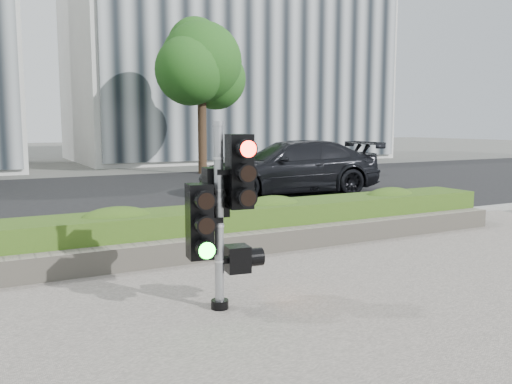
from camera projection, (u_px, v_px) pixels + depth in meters
ground at (267, 296)px, 6.61m from camera, size 120.00×120.00×0.00m
sidewalk at (416, 379)px, 4.42m from camera, size 16.00×11.00×0.03m
road at (97, 197)px, 15.38m from camera, size 60.00×13.00×0.02m
curb at (179, 242)px, 9.37m from camera, size 60.00×0.25×0.12m
stone_wall at (207, 248)px, 8.25m from camera, size 12.00×0.32×0.34m
hedge at (191, 230)px, 8.80m from camera, size 12.00×1.00×0.68m
building_right at (226, 59)px, 32.89m from camera, size 18.00×10.00×12.00m
tree_right at (201, 65)px, 22.24m from camera, size 4.10×3.58×6.53m
traffic_signal at (221, 206)px, 5.96m from camera, size 0.74×0.57×2.08m
car_dark at (290, 167)px, 16.13m from camera, size 5.71×2.96×1.58m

